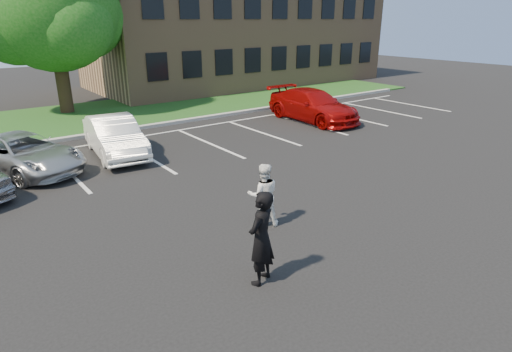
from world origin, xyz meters
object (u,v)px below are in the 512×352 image
Objects in this scene: car_white_sedan at (115,137)px; man_black_suit at (261,238)px; office_building at (238,28)px; car_red_compact at (313,105)px; man_white_shirt at (263,195)px; car_silver_minivan at (23,154)px; tree at (53,8)px.

man_black_suit is at bearing -87.34° from car_white_sedan.
office_building reaches higher than car_red_compact.
man_white_shirt is (-13.94, -21.21, -3.35)m from office_building.
man_black_suit reaches higher than car_red_compact.
car_red_compact is at bearing -109.76° from office_building.
office_building is 20.21m from car_white_sedan.
man_black_suit reaches higher than car_silver_minivan.
car_silver_minivan is at bearing -112.19° from tree.
man_white_shirt is 0.30× the size of car_red_compact.
car_silver_minivan is at bearing -143.42° from office_building.
car_white_sedan is at bearing -93.95° from tree.
car_white_sedan is at bearing -22.53° from car_silver_minivan.
man_black_suit is 1.19× the size of man_white_shirt.
car_silver_minivan is (-17.94, -13.31, -3.52)m from office_building.
man_black_suit is 0.36× the size of car_red_compact.
man_white_shirt is (0.25, -17.07, -4.54)m from tree.
car_red_compact is at bearing 5.08° from car_white_sedan.
car_red_compact reaches higher than car_silver_minivan.
tree reaches higher than man_black_suit.
car_white_sedan is at bearing 179.06° from car_red_compact.
man_black_suit is (-1.29, -19.00, -4.39)m from tree.
man_black_suit is 14.31m from car_red_compact.
tree reaches higher than car_silver_minivan.
office_building is at bearing -148.75° from man_black_suit.
tree is 1.92× the size of car_silver_minivan.
office_building reaches higher than car_silver_minivan.
car_white_sedan is at bearing -138.11° from office_building.
man_black_suit reaches higher than car_white_sedan.
car_red_compact is (9.96, -0.24, 0.04)m from car_white_sedan.
man_white_shirt is at bearing -153.63° from man_black_suit.
car_silver_minivan is (-4.00, 7.90, -0.17)m from man_white_shirt.
car_silver_minivan is 3.11m from car_white_sedan.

